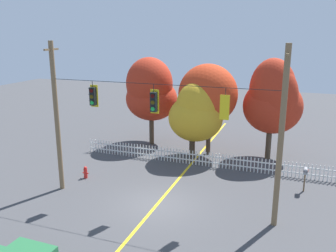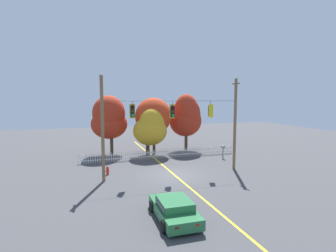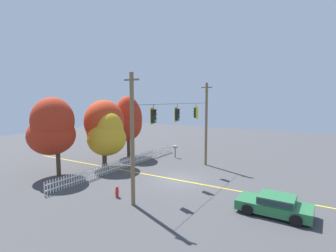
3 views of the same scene
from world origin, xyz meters
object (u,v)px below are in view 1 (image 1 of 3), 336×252
at_px(traffic_signal_eastbound_side, 93,96).
at_px(roadside_mailbox, 305,172).
at_px(autumn_oak_far_east, 207,96).
at_px(autumn_maple_far_west, 273,100).
at_px(traffic_signal_northbound_primary, 225,107).
at_px(autumn_maple_near_fence, 150,91).
at_px(fire_hydrant, 86,172).
at_px(traffic_signal_westbound_side, 154,102).
at_px(autumn_maple_mid, 196,115).

height_order(traffic_signal_eastbound_side, roadside_mailbox, traffic_signal_eastbound_side).
height_order(autumn_oak_far_east, autumn_maple_far_west, autumn_maple_far_west).
xyz_separation_m(traffic_signal_northbound_primary, autumn_oak_far_east, (-2.95, 8.70, -1.16)).
bearing_deg(traffic_signal_northbound_primary, autumn_oak_far_east, 108.71).
bearing_deg(autumn_maple_near_fence, autumn_maple_far_west, -3.18).
relative_size(autumn_maple_near_fence, fire_hydrant, 9.15).
distance_m(autumn_maple_near_fence, autumn_maple_far_west, 9.32).
bearing_deg(traffic_signal_westbound_side, traffic_signal_eastbound_side, -180.00).
height_order(traffic_signal_westbound_side, roadside_mailbox, traffic_signal_westbound_side).
distance_m(traffic_signal_westbound_side, traffic_signal_northbound_primary, 3.46).
height_order(autumn_maple_far_west, fire_hydrant, autumn_maple_far_west).
bearing_deg(fire_hydrant, autumn_oak_far_east, 50.27).
bearing_deg(autumn_maple_near_fence, autumn_oak_far_east, -12.35).
xyz_separation_m(autumn_maple_near_fence, roadside_mailbox, (11.58, -5.48, -3.04)).
bearing_deg(autumn_oak_far_east, autumn_maple_near_fence, 167.65).
bearing_deg(roadside_mailbox, autumn_oak_far_east, 146.75).
relative_size(traffic_signal_westbound_side, autumn_maple_near_fence, 0.21).
xyz_separation_m(traffic_signal_westbound_side, roadside_mailbox, (7.26, 4.26, -4.26)).
distance_m(autumn_maple_near_fence, autumn_maple_mid, 4.97).
relative_size(traffic_signal_eastbound_side, roadside_mailbox, 0.98).
xyz_separation_m(autumn_maple_near_fence, autumn_maple_mid, (4.34, -2.17, -1.06)).
relative_size(autumn_oak_far_east, roadside_mailbox, 4.70).
relative_size(traffic_signal_westbound_side, traffic_signal_northbound_primary, 1.02).
bearing_deg(roadside_mailbox, autumn_maple_far_west, 114.63).
bearing_deg(roadside_mailbox, autumn_maple_mid, 155.42).
distance_m(traffic_signal_westbound_side, fire_hydrant, 7.48).
distance_m(traffic_signal_westbound_side, autumn_maple_near_fence, 10.72).
distance_m(autumn_oak_far_east, roadside_mailbox, 8.64).
xyz_separation_m(traffic_signal_northbound_primary, autumn_maple_far_west, (1.52, 9.24, -1.21)).
distance_m(traffic_signal_eastbound_side, autumn_maple_near_fence, 9.87).
height_order(autumn_maple_far_west, roadside_mailbox, autumn_maple_far_west).
xyz_separation_m(autumn_maple_near_fence, autumn_maple_far_west, (9.30, -0.52, 0.01)).
height_order(traffic_signal_westbound_side, autumn_maple_far_west, autumn_maple_far_west).
relative_size(traffic_signal_northbound_primary, autumn_oak_far_east, 0.22).
relative_size(traffic_signal_eastbound_side, autumn_maple_mid, 0.25).
bearing_deg(traffic_signal_northbound_primary, autumn_maple_near_fence, 128.58).
distance_m(autumn_maple_near_fence, roadside_mailbox, 13.16).
distance_m(traffic_signal_eastbound_side, autumn_maple_far_west, 12.49).
relative_size(autumn_maple_near_fence, autumn_maple_mid, 1.24).
bearing_deg(autumn_oak_far_east, roadside_mailbox, -33.25).
distance_m(autumn_maple_mid, roadside_mailbox, 8.20).
xyz_separation_m(traffic_signal_eastbound_side, fire_hydrant, (-1.90, 1.74, -5.10)).
bearing_deg(autumn_maple_far_west, roadside_mailbox, -65.37).
bearing_deg(traffic_signal_westbound_side, autumn_oak_far_east, 86.60).
distance_m(autumn_oak_far_east, autumn_maple_far_west, 4.50).
xyz_separation_m(traffic_signal_northbound_primary, fire_hydrant, (-8.71, 1.75, -5.03)).
bearing_deg(fire_hydrant, autumn_maple_near_fence, 83.35).
distance_m(traffic_signal_westbound_side, autumn_oak_far_east, 8.77).
bearing_deg(traffic_signal_eastbound_side, autumn_maple_near_fence, 95.68).
bearing_deg(autumn_maple_far_west, traffic_signal_westbound_side, -118.39).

